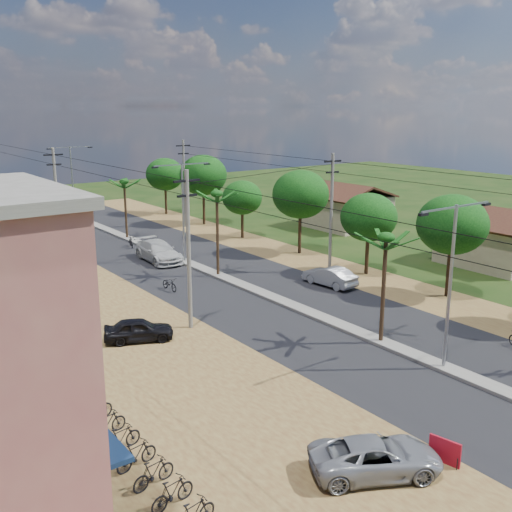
{
  "coord_description": "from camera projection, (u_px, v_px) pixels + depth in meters",
  "views": [
    {
      "loc": [
        -22.99,
        -16.11,
        12.29
      ],
      "look_at": [
        -1.09,
        13.76,
        3.0
      ],
      "focal_mm": 42.0,
      "sensor_mm": 36.0,
      "label": 1
    }
  ],
  "objects": [
    {
      "name": "utility_pole_w_c",
      "position": [
        57.0,
        199.0,
        50.2
      ],
      "size": [
        1.6,
        0.24,
        9.0
      ],
      "color": "#605E56",
      "rests_on": "ground"
    },
    {
      "name": "moto_rider_west_a",
      "position": [
        170.0,
        284.0,
        40.92
      ],
      "size": [
        0.68,
        1.77,
        0.92
      ],
      "primitive_type": "imported",
      "rotation": [
        0.0,
        0.0,
        0.04
      ],
      "color": "black",
      "rests_on": "ground"
    },
    {
      "name": "car_parked_silver",
      "position": [
        376.0,
        458.0,
        20.42
      ],
      "size": [
        5.01,
        3.97,
        1.26
      ],
      "primitive_type": "imported",
      "rotation": [
        0.0,
        0.0,
        1.09
      ],
      "color": "gray",
      "rests_on": "ground"
    },
    {
      "name": "car_silver_mid",
      "position": [
        330.0,
        277.0,
        41.91
      ],
      "size": [
        1.78,
        4.24,
        1.36
      ],
      "primitive_type": "imported",
      "rotation": [
        0.0,
        0.0,
        3.23
      ],
      "color": "gray",
      "rests_on": "ground"
    },
    {
      "name": "median",
      "position": [
        233.0,
        282.0,
        42.83
      ],
      "size": [
        1.0,
        90.0,
        0.18
      ],
      "primitive_type": "cube",
      "color": "#605E56",
      "rests_on": "ground"
    },
    {
      "name": "tree_east_g",
      "position": [
        203.0,
        175.0,
        62.84
      ],
      "size": [
        5.0,
        5.0,
        7.38
      ],
      "color": "black",
      "rests_on": "ground"
    },
    {
      "name": "utility_pole_e_b",
      "position": [
        331.0,
        211.0,
        44.44
      ],
      "size": [
        1.6,
        0.24,
        9.0
      ],
      "color": "#605E56",
      "rests_on": "ground"
    },
    {
      "name": "tree_east_e",
      "position": [
        301.0,
        194.0,
        50.25
      ],
      "size": [
        4.8,
        4.8,
        7.14
      ],
      "color": "black",
      "rests_on": "ground"
    },
    {
      "name": "utility_pole_w_b",
      "position": [
        189.0,
        247.0,
        32.99
      ],
      "size": [
        1.6,
        0.24,
        9.0
      ],
      "color": "#605E56",
      "rests_on": "ground"
    },
    {
      "name": "tree_east_d",
      "position": [
        369.0,
        217.0,
        44.06
      ],
      "size": [
        4.2,
        4.2,
        6.13
      ],
      "color": "black",
      "rests_on": "ground"
    },
    {
      "name": "ground",
      "position": [
        443.0,
        369.0,
        28.78
      ],
      "size": [
        160.0,
        160.0,
        0.0
      ],
      "primitive_type": "plane",
      "color": "black",
      "rests_on": "ground"
    },
    {
      "name": "streetlight_mid",
      "position": [
        183.0,
        204.0,
        47.17
      ],
      "size": [
        5.1,
        0.18,
        8.0
      ],
      "color": "gray",
      "rests_on": "ground"
    },
    {
      "name": "tree_east_h",
      "position": [
        165.0,
        174.0,
        69.08
      ],
      "size": [
        4.4,
        4.4,
        6.52
      ],
      "color": "black",
      "rests_on": "ground"
    },
    {
      "name": "road",
      "position": [
        258.0,
        293.0,
        40.5
      ],
      "size": [
        12.0,
        110.0,
        0.04
      ],
      "primitive_type": "cube",
      "color": "black",
      "rests_on": "ground"
    },
    {
      "name": "car_parked_dark",
      "position": [
        139.0,
        330.0,
        32.05
      ],
      "size": [
        3.95,
        2.82,
        1.25
      ],
      "primitive_type": "imported",
      "rotation": [
        0.0,
        0.0,
        1.16
      ],
      "color": "black",
      "rests_on": "ground"
    },
    {
      "name": "dirt_shoulder_east",
      "position": [
        348.0,
        273.0,
        45.38
      ],
      "size": [
        5.0,
        90.0,
        0.03
      ],
      "primitive_type": "cube",
      "color": "brown",
      "rests_on": "ground"
    },
    {
      "name": "palm_median_near",
      "position": [
        386.0,
        242.0,
        30.56
      ],
      "size": [
        2.0,
        2.0,
        6.15
      ],
      "color": "black",
      "rests_on": "ground"
    },
    {
      "name": "utility_pole_e_c",
      "position": [
        184.0,
        181.0,
        61.64
      ],
      "size": [
        1.6,
        0.24,
        9.0
      ],
      "color": "#605E56",
      "rests_on": "ground"
    },
    {
      "name": "palm_median_far",
      "position": [
        124.0,
        184.0,
        55.65
      ],
      "size": [
        2.0,
        2.0,
        5.85
      ],
      "color": "black",
      "rests_on": "ground"
    },
    {
      "name": "tree_east_c",
      "position": [
        452.0,
        225.0,
        38.63
      ],
      "size": [
        4.6,
        4.6,
        6.83
      ],
      "color": "black",
      "rests_on": "ground"
    },
    {
      "name": "moto_rider_west_b",
      "position": [
        131.0,
        242.0,
        53.39
      ],
      "size": [
        0.93,
        1.79,
        1.03
      ],
      "primitive_type": "imported",
      "rotation": [
        0.0,
        0.0,
        -0.27
      ],
      "color": "black",
      "rests_on": "ground"
    },
    {
      "name": "house_east_near",
      "position": [
        498.0,
        235.0,
        47.49
      ],
      "size": [
        7.6,
        7.5,
        4.6
      ],
      "color": "tan",
      "rests_on": "ground"
    },
    {
      "name": "parked_scooter_row",
      "position": [
        145.0,
        464.0,
        20.31
      ],
      "size": [
        1.72,
        12.45,
        1.0
      ],
      "color": "black",
      "rests_on": "ground"
    },
    {
      "name": "house_east_far",
      "position": [
        346.0,
        204.0,
        62.14
      ],
      "size": [
        7.6,
        7.5,
        4.6
      ],
      "color": "tan",
      "rests_on": "ground"
    },
    {
      "name": "car_white_far",
      "position": [
        158.0,
        252.0,
        48.52
      ],
      "size": [
        2.56,
        5.7,
        1.62
      ],
      "primitive_type": "imported",
      "rotation": [
        0.0,
        0.0,
        -0.05
      ],
      "color": "#AAA9A5",
      "rests_on": "ground"
    },
    {
      "name": "dirt_lot_west",
      "position": [
        79.0,
        392.0,
        26.42
      ],
      "size": [
        18.0,
        46.0,
        0.04
      ],
      "primitive_type": "cube",
      "color": "brown",
      "rests_on": "ground"
    },
    {
      "name": "roadside_sign",
      "position": [
        445.0,
        452.0,
        21.05
      ],
      "size": [
        0.32,
        1.16,
        0.98
      ],
      "rotation": [
        0.0,
        0.0,
        0.21
      ],
      "color": "maroon",
      "rests_on": "ground"
    },
    {
      "name": "palm_median_mid",
      "position": [
        217.0,
        198.0,
        42.98
      ],
      "size": [
        2.0,
        2.0,
        6.55
      ],
      "color": "black",
      "rests_on": "ground"
    },
    {
      "name": "streetlight_far",
      "position": [
        72.0,
        175.0,
        66.72
      ],
      "size": [
        5.1,
        0.18,
        8.0
      ],
      "color": "gray",
      "rests_on": "ground"
    },
    {
      "name": "streetlight_near",
      "position": [
        451.0,
        274.0,
        27.61
      ],
      "size": [
        5.1,
        0.18,
        8.0
      ],
      "color": "gray",
      "rests_on": "ground"
    },
    {
      "name": "tree_east_f",
      "position": [
        242.0,
        198.0,
        56.57
      ],
      "size": [
        3.8,
        3.8,
        5.52
      ],
      "color": "black",
      "rests_on": "ground"
    }
  ]
}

